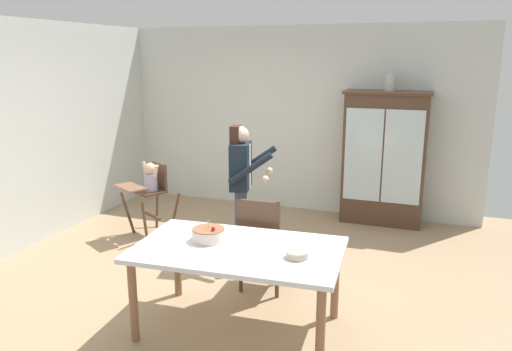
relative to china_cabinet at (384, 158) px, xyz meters
name	(u,v)px	position (x,y,z in m)	size (l,w,h in m)	color
ground_plane	(226,277)	(-1.33, -2.37, -0.92)	(6.24, 6.24, 0.00)	tan
wall_back	(296,120)	(-1.33, 0.26, 0.43)	(5.32, 0.06, 2.70)	silver
wall_left	(18,137)	(-3.96, -2.37, 0.43)	(0.06, 5.32, 2.70)	silver
china_cabinet	(384,158)	(0.00, 0.00, 0.00)	(1.14, 0.48, 1.82)	#4C3323
ceramic_vase	(390,82)	(0.02, 0.00, 1.02)	(0.13, 0.13, 0.27)	#B2B7B2
high_chair_with_toddler	(150,185)	(-2.76, -1.50, -0.26)	(0.78, 0.84, 0.95)	#4C3323
adult_person	(241,176)	(-1.37, -1.80, 0.05)	(0.58, 0.57, 1.53)	#33425B
dining_table	(238,257)	(-0.83, -3.25, -0.26)	(1.76, 1.11, 0.74)	silver
birthday_cake	(209,234)	(-1.12, -3.19, -0.12)	(0.28, 0.28, 0.19)	beige
serving_bowl	(297,254)	(-0.32, -3.28, -0.15)	(0.18, 0.18, 0.06)	#C6AD93
dining_chair_far_side	(261,238)	(-0.88, -2.53, -0.36)	(0.45, 0.45, 0.96)	#4C3323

